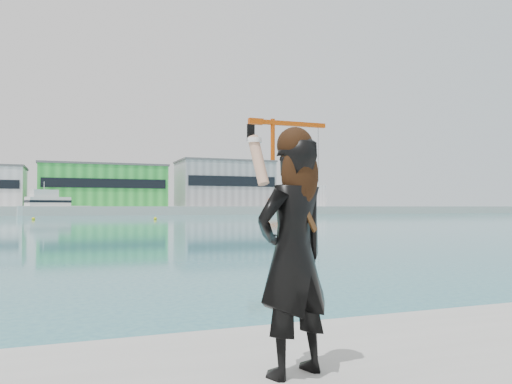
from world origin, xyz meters
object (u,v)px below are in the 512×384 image
motor_yacht (50,206)px  woman (293,248)px  dock_crane (277,159)px  buoy_far (33,220)px  buoy_near (155,220)px

motor_yacht → woman: bearing=-110.3°
dock_crane → buoy_far: 75.93m
buoy_far → buoy_near: bearing=-16.6°
dock_crane → woman: (-52.47, -122.39, -13.41)m
dock_crane → motor_yacht: size_ratio=1.48×
motor_yacht → buoy_near: 46.46m
buoy_near → buoy_far: (-16.79, 5.01, 0.00)m
dock_crane → buoy_far: dock_crane is taller
buoy_far → woman: woman is taller
buoy_far → motor_yacht: bearing=88.4°
motor_yacht → buoy_near: motor_yacht is taller
buoy_near → woman: (-10.89, -71.20, 1.65)m
buoy_near → motor_yacht: bearing=109.7°
woman → dock_crane: bearing=-130.8°
dock_crane → buoy_far: bearing=-141.6°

